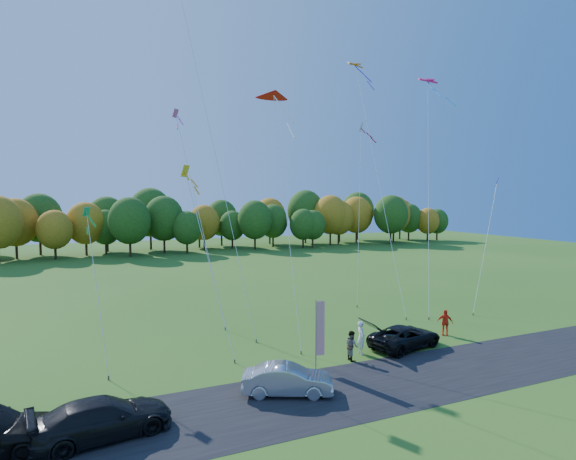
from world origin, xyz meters
name	(u,v)px	position (x,y,z in m)	size (l,w,h in m)	color
ground	(330,359)	(0.00, 0.00, 0.00)	(160.00, 160.00, 0.00)	#285B18
asphalt_strip	(369,386)	(0.00, -4.00, 0.01)	(90.00, 6.00, 0.01)	black
tree_line	(174,253)	(0.00, 55.00, 0.00)	(116.00, 12.00, 10.00)	#1E4711
black_suv	(405,337)	(5.23, -0.02, 0.68)	(2.26, 4.91, 1.36)	black
silver_sedan	(287,380)	(-3.98, -3.22, 0.69)	(1.47, 4.20, 1.38)	#BBBBC0
dark_truck_a	(103,418)	(-11.97, -3.91, 0.75)	(2.10, 5.16, 1.50)	black
person_tailgate_a	(361,338)	(2.15, 0.11, 0.97)	(0.71, 0.47, 1.95)	white
person_tailgate_b	(352,345)	(1.11, -0.55, 0.84)	(0.81, 0.63, 1.67)	gray
person_east	(445,322)	(9.29, 0.99, 0.86)	(1.01, 0.42, 1.73)	red
feather_flag	(319,328)	(-1.35, -1.33, 2.36)	(0.51, 0.10, 3.86)	#999999
kite_delta_blue	(206,112)	(-4.67, 9.72, 15.19)	(5.36, 11.51, 31.30)	#4C3F33
kite_parafoil_orange	(377,172)	(11.03, 11.75, 11.54)	(5.11, 13.86, 23.36)	#4C3F33
kite_delta_red	(285,198)	(-0.38, 5.58, 9.16)	(2.67, 8.83, 18.17)	#4C3F33
kite_parafoil_rainbow	(428,186)	(13.74, 8.13, 10.15)	(7.43, 7.98, 20.66)	#4C3F33
kite_diamond_yellow	(208,259)	(-6.00, 3.91, 5.59)	(2.39, 5.20, 11.56)	#4C3F33
kite_diamond_green	(96,286)	(-12.08, 4.09, 4.41)	(1.35, 4.80, 8.92)	#4C3F33
kite_diamond_white	(359,209)	(9.97, 12.85, 8.16)	(4.68, 6.66, 16.91)	#4C3F33
kite_diamond_pink	(199,213)	(-4.97, 11.29, 8.07)	(2.65, 7.34, 16.54)	#4C3F33
kite_diamond_blue_low	(486,244)	(17.51, 5.41, 5.43)	(5.62, 3.17, 11.25)	#4C3F33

